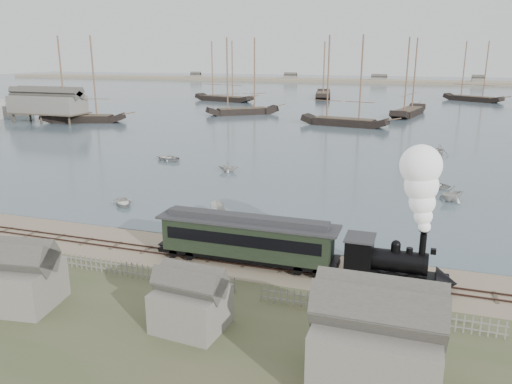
% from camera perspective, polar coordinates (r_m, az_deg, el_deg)
% --- Properties ---
extents(ground, '(600.00, 600.00, 0.00)m').
position_cam_1_polar(ground, '(42.16, -2.77, -6.79)').
color(ground, gray).
rests_on(ground, ground).
extents(harbor_water, '(600.00, 336.00, 0.06)m').
position_cam_1_polar(harbor_water, '(207.41, 14.68, 10.71)').
color(harbor_water, '#465864').
rests_on(harbor_water, ground).
extents(rail_track, '(120.00, 1.80, 0.16)m').
position_cam_1_polar(rail_track, '(40.44, -3.80, -7.76)').
color(rail_track, '#37241E').
rests_on(rail_track, ground).
extents(picket_fence_west, '(19.00, 0.10, 1.20)m').
position_cam_1_polar(picket_fence_west, '(39.31, -15.54, -9.11)').
color(picket_fence_west, slate).
rests_on(picket_fence_west, ground).
extents(picket_fence_east, '(15.00, 0.10, 1.20)m').
position_cam_1_polar(picket_fence_east, '(33.02, 13.48, -13.96)').
color(picket_fence_east, slate).
rests_on(picket_fence_east, ground).
extents(shed_left, '(5.00, 4.00, 4.10)m').
position_cam_1_polar(shed_left, '(37.24, -25.33, -11.56)').
color(shed_left, slate).
rests_on(shed_left, ground).
extents(shed_mid, '(4.00, 3.50, 3.60)m').
position_cam_1_polar(shed_mid, '(31.59, -7.37, -15.09)').
color(shed_mid, slate).
rests_on(shed_mid, ground).
extents(shed_right, '(6.00, 5.00, 5.10)m').
position_cam_1_polar(shed_right, '(27.51, 13.23, -20.58)').
color(shed_right, slate).
rests_on(shed_right, ground).
extents(far_spit, '(500.00, 20.00, 1.80)m').
position_cam_1_polar(far_spit, '(287.10, 15.88, 11.85)').
color(far_spit, tan).
rests_on(far_spit, ground).
extents(locomotive, '(7.85, 2.93, 9.79)m').
position_cam_1_polar(locomotive, '(36.20, 17.47, -3.75)').
color(locomotive, black).
rests_on(locomotive, ground).
extents(passenger_coach, '(14.37, 2.77, 3.49)m').
position_cam_1_polar(passenger_coach, '(38.95, -1.08, -5.23)').
color(passenger_coach, black).
rests_on(passenger_coach, ground).
extents(beached_dinghy, '(4.04, 4.84, 0.86)m').
position_cam_1_polar(beached_dinghy, '(42.05, 1.57, -6.21)').
color(beached_dinghy, beige).
rests_on(beached_dinghy, ground).
extents(rowboat_0, '(4.05, 4.02, 0.69)m').
position_cam_1_polar(rowboat_0, '(56.02, -14.95, -1.15)').
color(rowboat_0, beige).
rests_on(rowboat_0, harbor_water).
extents(rowboat_1, '(2.84, 3.14, 1.45)m').
position_cam_1_polar(rowboat_1, '(69.56, -3.19, 2.92)').
color(rowboat_1, beige).
rests_on(rowboat_1, harbor_water).
extents(rowboat_2, '(4.22, 3.21, 1.54)m').
position_cam_1_polar(rowboat_2, '(49.46, -4.38, -2.36)').
color(rowboat_2, beige).
rests_on(rowboat_2, harbor_water).
extents(rowboat_3, '(3.59, 4.44, 0.81)m').
position_cam_1_polar(rowboat_3, '(64.84, 19.72, 0.77)').
color(rowboat_3, beige).
rests_on(rowboat_3, harbor_water).
extents(rowboat_4, '(4.41, 4.41, 1.76)m').
position_cam_1_polar(rowboat_4, '(59.81, 21.49, -0.13)').
color(rowboat_4, beige).
rests_on(rowboat_4, harbor_water).
extents(rowboat_6, '(4.02, 4.88, 0.88)m').
position_cam_1_polar(rowboat_6, '(78.20, -10.13, 3.91)').
color(rowboat_6, beige).
rests_on(rowboat_6, harbor_water).
extents(rowboat_7, '(3.84, 3.48, 1.76)m').
position_cam_1_polar(rowboat_7, '(86.22, 20.27, 4.56)').
color(rowboat_7, beige).
rests_on(rowboat_7, harbor_water).
extents(schooner_0, '(20.12, 9.96, 20.00)m').
position_cam_1_polar(schooner_0, '(126.26, -19.54, 12.04)').
color(schooner_0, black).
rests_on(schooner_0, harbor_water).
extents(schooner_1, '(18.26, 15.13, 20.00)m').
position_cam_1_polar(schooner_1, '(134.80, -1.56, 13.08)').
color(schooner_1, black).
rests_on(schooner_1, harbor_water).
extents(schooner_2, '(20.36, 8.15, 20.00)m').
position_cam_1_polar(schooner_2, '(114.95, 10.24, 12.40)').
color(schooner_2, black).
rests_on(schooner_2, harbor_water).
extents(schooner_3, '(9.40, 22.27, 20.00)m').
position_cam_1_polar(schooner_3, '(138.68, 17.31, 12.47)').
color(schooner_3, black).
rests_on(schooner_3, harbor_water).
extents(schooner_6, '(22.77, 10.94, 20.00)m').
position_cam_1_polar(schooner_6, '(173.22, -3.77, 13.62)').
color(schooner_6, black).
rests_on(schooner_6, harbor_water).
extents(schooner_7, '(10.02, 25.38, 20.00)m').
position_cam_1_polar(schooner_7, '(189.06, 7.78, 13.68)').
color(schooner_7, black).
rests_on(schooner_7, harbor_water).
extents(schooner_8, '(19.44, 15.21, 20.00)m').
position_cam_1_polar(schooner_8, '(187.62, 23.81, 12.52)').
color(schooner_8, black).
rests_on(schooner_8, harbor_water).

